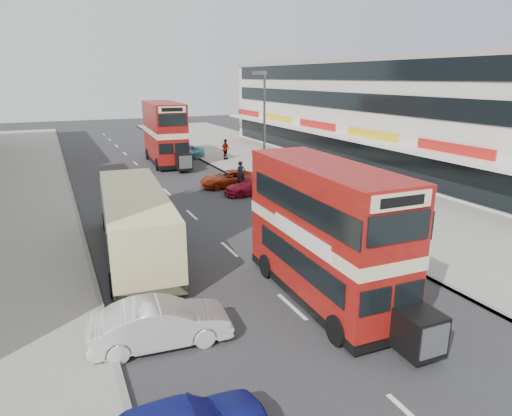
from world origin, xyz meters
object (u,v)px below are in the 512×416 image
street_lamp (263,122)px  bus_second (165,133)px  car_right_a (253,186)px  car_right_b (229,179)px  cyclist (241,181)px  car_right_c (182,152)px  coach (136,220)px  pedestrian_far (225,149)px  bus_main (325,233)px  pedestrian_near (301,184)px  car_left_front (160,323)px

street_lamp → bus_second: (-3.90, 12.74, -1.96)m
car_right_a → car_right_b: 2.84m
car_right_a → cyclist: bearing=-157.2°
bus_second → car_right_c: 3.19m
street_lamp → coach: bearing=-140.0°
coach → car_right_c: bearing=74.5°
car_right_a → pedestrian_far: (2.83, 12.71, 0.53)m
street_lamp → bus_main: bearing=-108.1°
pedestrian_near → street_lamp: bearing=-81.2°
pedestrian_near → car_right_a: bearing=-54.8°
bus_second → coach: 22.56m
car_right_b → bus_second: bearing=-167.9°
street_lamp → bus_second: size_ratio=0.82×
coach → pedestrian_far: (12.06, 20.42, -0.49)m
street_lamp → pedestrian_far: 12.28m
pedestrian_far → cyclist: cyclist is taller
pedestrian_near → bus_main: bearing=56.5°
car_left_front → car_right_b: car_left_front is taller
car_left_front → car_right_b: size_ratio=0.97×
bus_main → coach: 8.88m
coach → car_right_b: bearing=55.7°
bus_main → pedestrian_near: 13.79m
coach → pedestrian_near: size_ratio=5.79×
car_left_front → coach: bearing=-0.1°
car_right_a → pedestrian_near: pedestrian_near is taller
bus_second → cyclist: 13.07m
car_right_b → car_left_front: bearing=-25.0°
street_lamp → bus_second: bearing=107.0°
street_lamp → car_right_c: 14.84m
coach → pedestrian_far: size_ratio=5.40×
car_left_front → car_right_a: car_left_front is taller
bus_main → car_left_front: bus_main is taller
bus_main → bus_second: size_ratio=0.88×
street_lamp → pedestrian_near: size_ratio=4.49×
coach → bus_second: bearing=77.9°
coach → car_right_b: 13.54m
street_lamp → car_right_a: size_ratio=1.99×
car_right_a → car_right_c: size_ratio=0.96×
street_lamp → car_left_front: street_lamp is taller
car_left_front → cyclist: size_ratio=1.95×
pedestrian_near → car_right_c: bearing=-87.3°
bus_main → pedestrian_near: (6.19, 12.24, -1.46)m
street_lamp → car_left_front: (-11.21, -16.34, -4.10)m
coach → car_right_b: (8.55, 10.46, -1.01)m
cyclist → pedestrian_far: bearing=71.4°
bus_second → car_right_c: (1.95, 1.40, -2.10)m
street_lamp → bus_second: 13.46m
car_right_b → pedestrian_far: size_ratio=2.22×
car_right_b → pedestrian_near: (2.96, -5.27, 0.46)m
car_right_c → pedestrian_far: bearing=47.7°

